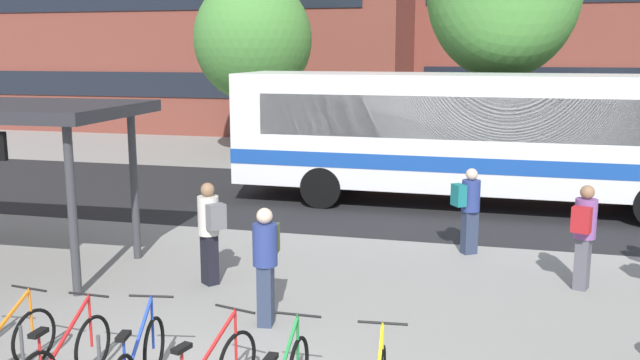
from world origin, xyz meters
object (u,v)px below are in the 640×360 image
Objects in this scene: commuter_olive_pack_0 at (266,258)px; commuter_teal_pack_4 at (469,205)px; city_bus at (486,134)px; commuter_grey_pack_1 at (210,227)px; parked_bicycle_orange_1 at (0,352)px; commuter_red_pack_3 at (584,230)px; street_tree_0 at (253,40)px.

commuter_teal_pack_4 is (2.55, 4.17, -0.03)m from commuter_olive_pack_0.
city_bus reaches higher than commuter_grey_pack_1.
parked_bicycle_orange_1 is 1.02× the size of commuter_red_pack_3.
city_bus reaches higher than commuter_olive_pack_0.
parked_bicycle_orange_1 is 0.27× the size of street_tree_0.
commuter_olive_pack_0 is (2.37, 2.42, 0.58)m from parked_bicycle_orange_1.
parked_bicycle_orange_1 is at bearing -114.65° from city_bus.
commuter_olive_pack_0 is 1.96m from commuter_grey_pack_1.
parked_bicycle_orange_1 is 17.79m from street_tree_0.
city_bus is 10.62m from street_tree_0.
commuter_red_pack_3 is at bearing -129.64° from commuter_grey_pack_1.
commuter_olive_pack_0 is 0.26× the size of street_tree_0.
street_tree_0 reaches higher than commuter_red_pack_3.
city_bus is 7.17× the size of commuter_grey_pack_1.
commuter_olive_pack_0 is 1.03× the size of commuter_teal_pack_4.
commuter_red_pack_3 is 15.90m from street_tree_0.
commuter_red_pack_3 is (4.40, 2.59, 0.01)m from commuter_olive_pack_0.
city_bus is at bearing 35.93° from commuter_red_pack_3.
commuter_olive_pack_0 is 4.89m from commuter_teal_pack_4.
street_tree_0 reaches higher than commuter_grey_pack_1.
parked_bicycle_orange_1 is at bearing 114.13° from commuter_grey_pack_1.
commuter_grey_pack_1 is 1.04× the size of commuter_teal_pack_4.
commuter_olive_pack_0 is 15.98m from street_tree_0.
city_bus is at bearing -37.93° from street_tree_0.
commuter_red_pack_3 reaches higher than parked_bicycle_orange_1.
parked_bicycle_orange_1 is at bearing -79.90° from street_tree_0.
street_tree_0 is (-9.81, 12.11, 3.15)m from commuter_red_pack_3.
parked_bicycle_orange_1 is 3.94m from commuter_grey_pack_1.
commuter_teal_pack_4 is at bearing 69.42° from commuter_red_pack_3.
street_tree_0 is at bearing -166.19° from commuter_olive_pack_0.
commuter_grey_pack_1 is at bearing -6.81° from parked_bicycle_orange_1.
commuter_red_pack_3 is at bearing -73.25° from city_bus.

